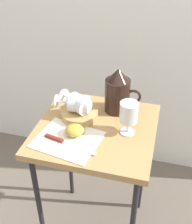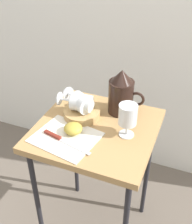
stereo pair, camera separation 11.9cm
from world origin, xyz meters
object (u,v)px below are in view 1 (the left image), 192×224
Objects in this scene: apple_half_left at (74,130)px; wine_glass_upright at (129,115)px; pitcher at (118,94)px; wine_glass_tipped_far at (79,103)px; table at (96,141)px; knife at (62,141)px; wine_glass_tipped_near at (78,104)px; basket_tray at (80,114)px.

wine_glass_upright is at bearing 18.54° from apple_half_left.
wine_glass_tipped_far is at bearing -146.33° from pitcher.
wine_glass_upright reaches higher than wine_glass_tipped_far.
table is 4.46× the size of wine_glass_tipped_far.
apple_half_left is at bearing 63.13° from knife.
wine_glass_tipped_far is (-0.15, -0.10, -0.01)m from pitcher.
apple_half_left is at bearing -80.82° from wine_glass_tipped_near.
wine_glass_tipped_near is (-0.23, 0.05, -0.02)m from wine_glass_upright.
wine_glass_tipped_near and wine_glass_tipped_far have the same top height.
table is 0.19m from wine_glass_tipped_far.
apple_half_left is (0.02, -0.12, -0.05)m from wine_glass_tipped_near.
table is at bearing 52.49° from knife.
basket_tray is 0.24m from wine_glass_upright.
basket_tray is at bearing 85.52° from knife.
wine_glass_tipped_near is at bearing 179.38° from basket_tray.
knife is at bearing -93.32° from wine_glass_tipped_far.
table is 0.19m from wine_glass_tipped_near.
basket_tray is 1.12× the size of wine_glass_upright.
table is at bearing 178.40° from wine_glass_upright.
wine_glass_upright is (0.23, -0.05, 0.08)m from basket_tray.
wine_glass_upright is 0.63× the size of knife.
pitcher reaches higher than table.
knife is at bearing -151.34° from wine_glass_upright.
wine_glass_tipped_far is 0.20m from knife.
basket_tray is at bearing -145.14° from pitcher.
wine_glass_upright is 0.24m from wine_glass_tipped_far.
knife is at bearing -94.48° from basket_tray.
table is at bearing 45.49° from apple_half_left.
wine_glass_tipped_near is 0.00m from wine_glass_tipped_far.
wine_glass_tipped_near is (-0.00, 0.00, 0.06)m from basket_tray.
knife reaches higher than table.
wine_glass_tipped_far is (-0.09, 0.05, 0.15)m from table.
basket_tray is 2.13× the size of apple_half_left.
knife is (-0.03, -0.06, -0.02)m from apple_half_left.
basket_tray is (-0.09, 0.05, 0.10)m from table.
apple_half_left is (0.02, -0.12, 0.01)m from basket_tray.
pitcher is 0.92× the size of knife.
pitcher reaches higher than wine_glass_tipped_far.
wine_glass_tipped_far is 0.14m from apple_half_left.
apple_half_left is 0.33× the size of knife.
wine_glass_tipped_near reaches higher than table.
wine_glass_upright reaches higher than table.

